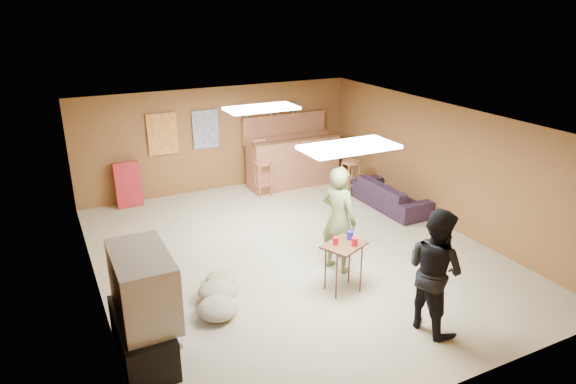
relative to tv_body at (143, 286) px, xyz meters
name	(u,v)px	position (x,y,z in m)	size (l,w,h in m)	color
ground	(293,253)	(2.65, 1.50, -0.90)	(7.00, 7.00, 0.00)	tan
ceiling	(294,121)	(2.65, 1.50, 1.30)	(6.00, 7.00, 0.02)	silver
wall_back	(219,139)	(2.65, 5.00, 0.20)	(6.00, 0.02, 2.20)	brown
wall_front	(455,300)	(2.65, -2.00, 0.20)	(6.00, 0.02, 2.20)	brown
wall_left	(91,225)	(-0.35, 1.50, 0.20)	(0.02, 7.00, 2.20)	brown
wall_right	(442,164)	(5.65, 1.50, 0.20)	(0.02, 7.00, 2.20)	brown
tv_stand	(143,336)	(-0.07, 0.00, -0.65)	(0.55, 1.30, 0.50)	black
dvd_box	(162,338)	(0.15, 0.00, -0.75)	(0.35, 0.50, 0.08)	#B2B2B7
tv_body	(143,286)	(0.00, 0.00, 0.00)	(0.60, 1.10, 0.80)	#B2B2B7
tv_screen	(171,279)	(0.31, 0.00, 0.00)	(0.02, 0.95, 0.65)	navy
bar_counter	(293,161)	(4.15, 4.45, -0.35)	(2.00, 0.60, 1.10)	#955436
bar_lip	(299,139)	(4.15, 4.20, 0.20)	(2.10, 0.12, 0.05)	#452816
bar_shelf	(284,115)	(4.15, 4.90, 0.60)	(2.00, 0.18, 0.05)	#955436
bar_backing	(284,128)	(4.15, 4.92, 0.30)	(2.00, 0.14, 0.60)	#955436
poster_left	(162,134)	(1.45, 4.96, 0.45)	(0.60, 0.03, 0.85)	#BF3F26
poster_right	(206,129)	(2.35, 4.96, 0.45)	(0.55, 0.03, 0.80)	#334C99
folding_chair_stack	(128,185)	(0.65, 4.80, -0.45)	(0.50, 0.14, 0.90)	#B3212A
ceiling_panel_front	(349,147)	(2.65, 0.00, 1.27)	(1.20, 0.60, 0.04)	white
ceiling_panel_back	(262,108)	(2.65, 2.70, 1.27)	(1.20, 0.60, 0.04)	white
person_olive	(339,219)	(3.02, 0.75, -0.08)	(0.60, 0.39, 1.65)	#5B663B
person_black	(435,270)	(3.28, -1.04, -0.10)	(0.78, 0.61, 1.60)	black
sofa	(390,195)	(5.27, 2.42, -0.64)	(1.79, 0.70, 0.52)	black
tray_table	(343,268)	(2.75, 0.17, -0.54)	(0.56, 0.45, 0.73)	#452816
cup_red_near	(336,241)	(2.64, 0.22, -0.12)	(0.08, 0.08, 0.11)	red
cup_red_far	(355,242)	(2.86, 0.07, -0.11)	(0.09, 0.09, 0.12)	red
cup_blue	(350,235)	(2.91, 0.27, -0.11)	(0.09, 0.09, 0.12)	#1F169C
bar_stool_left	(263,171)	(3.28, 4.14, -0.37)	(0.34, 0.34, 1.07)	#955436
bar_stool_right	(351,166)	(4.95, 3.38, -0.27)	(0.40, 0.40, 1.25)	#955436
cushion_near_tv	(218,292)	(1.09, 0.74, -0.78)	(0.54, 0.54, 0.24)	gray
cushion_mid	(221,279)	(1.25, 1.07, -0.80)	(0.44, 0.44, 0.20)	gray
cushion_far	(218,309)	(0.96, 0.34, -0.78)	(0.54, 0.54, 0.24)	gray
bottle_row	(271,109)	(3.81, 4.88, 0.75)	(1.20, 0.08, 0.26)	#3F7233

